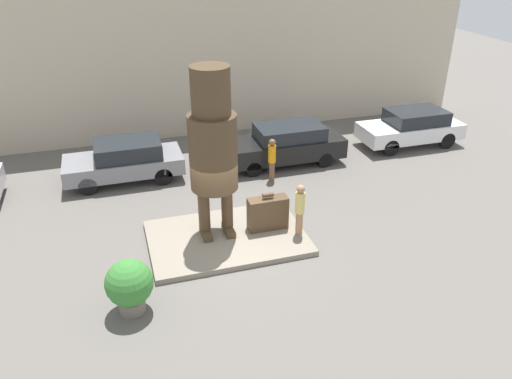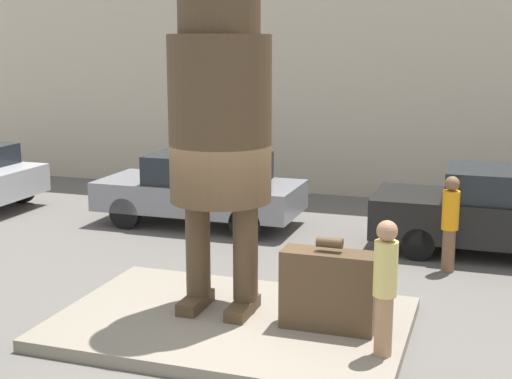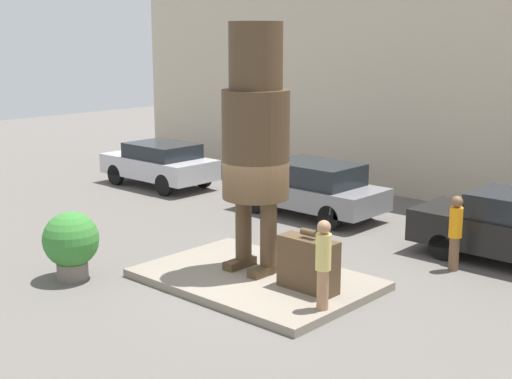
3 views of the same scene
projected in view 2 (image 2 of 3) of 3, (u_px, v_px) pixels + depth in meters
name	position (u px, v px, depth m)	size (l,w,h in m)	color
ground_plane	(232.00, 329.00, 9.73)	(60.00, 60.00, 0.00)	#605B56
pedestal	(232.00, 323.00, 9.72)	(4.70, 3.19, 0.17)	gray
building_backdrop	(362.00, 42.00, 17.58)	(28.00, 0.60, 7.68)	beige
statue_figure	(220.00, 95.00, 9.43)	(1.38, 1.38, 5.11)	#4C3823
giant_suitcase	(329.00, 290.00, 9.24)	(1.23, 0.45, 1.23)	#4C3823
tourist	(385.00, 283.00, 8.35)	(0.28, 0.28, 1.66)	#A87A56
parked_car_grey	(202.00, 187.00, 15.17)	(4.31, 1.86, 1.54)	gray
parked_car_black	(511.00, 212.00, 12.92)	(4.78, 1.79, 1.60)	black
worker_hivis	(450.00, 220.00, 11.99)	(0.28, 0.28, 1.66)	brown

